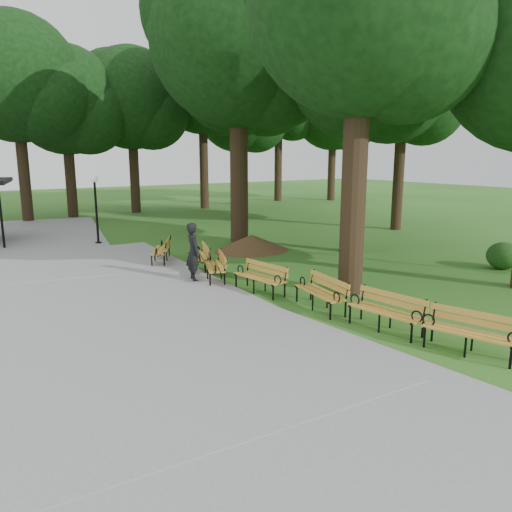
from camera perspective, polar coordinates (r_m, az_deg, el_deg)
ground at (r=13.14m, az=2.56°, el=-5.72°), size 100.00×100.00×0.00m
path at (r=14.17m, az=-18.16°, el=-4.87°), size 12.00×38.00×0.06m
person at (r=15.50m, az=-7.29°, el=0.46°), size 0.55×0.74×1.86m
lamp_post at (r=22.71m, az=-18.19°, el=6.81°), size 0.32×0.32×3.06m
dirt_mound at (r=20.30m, az=-0.52°, el=1.56°), size 2.72×2.72×0.69m
bench_0 at (r=10.78m, az=23.61°, el=-8.25°), size 1.19×2.00×0.88m
bench_1 at (r=11.56m, az=14.81°, el=-6.30°), size 0.91×1.97×0.88m
bench_2 at (r=12.78m, az=7.48°, el=-4.26°), size 0.89×1.97×0.88m
bench_3 at (r=14.17m, az=0.42°, el=-2.56°), size 0.90×1.97×0.88m
bench_4 at (r=15.65m, az=-4.87°, el=-1.21°), size 1.30×2.00×0.88m
bench_5 at (r=17.23m, az=-6.72°, el=-0.05°), size 1.24×2.00×0.88m
bench_6 at (r=18.52m, az=-11.04°, el=0.65°), size 1.47×1.97×0.88m
lawn_tree_0 at (r=14.53m, az=12.16°, el=26.94°), size 6.02×6.02×10.89m
lawn_tree_1 at (r=20.43m, az=12.18°, el=20.80°), size 5.69×5.69×10.13m
lawn_tree_2 at (r=22.52m, az=-2.10°, el=24.06°), size 7.54×7.54×12.56m
lawn_tree_4 at (r=29.85m, az=-1.98°, el=21.28°), size 7.90×7.90×12.86m
lawn_tree_5 at (r=27.14m, az=16.81°, el=18.26°), size 5.59×5.59×10.07m
tree_backdrop at (r=36.10m, az=-10.89°, el=18.29°), size 37.24×9.95×16.31m
shrub_1 at (r=19.22m, az=26.69°, el=-1.35°), size 1.12×1.12×0.95m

